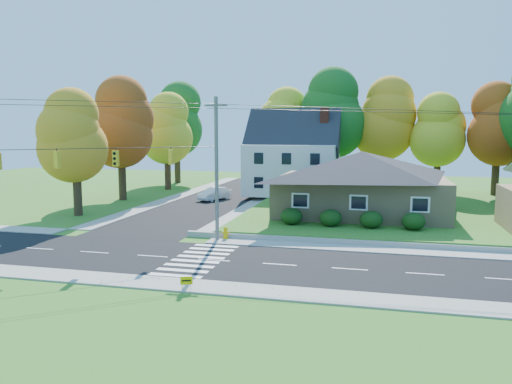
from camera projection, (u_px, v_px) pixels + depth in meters
ground at (214, 260)px, 29.78m from camera, size 120.00×120.00×0.00m
road_main at (214, 260)px, 29.78m from camera, size 90.00×8.00×0.02m
road_cross at (220, 198)px, 56.72m from camera, size 8.00×44.00×0.02m
sidewalk_north at (237, 242)px, 34.59m from camera, size 90.00×2.00×0.08m
sidewalk_south at (182, 285)px, 24.96m from camera, size 90.00×2.00×0.08m
lawn at (416, 210)px, 46.91m from camera, size 30.00×30.00×0.50m
ranch_house at (361, 182)px, 42.90m from camera, size 14.60×10.60×5.40m
colonial_house at (293, 158)px, 56.17m from camera, size 10.40×8.40×9.60m
hedge_row at (351, 219)px, 37.31m from camera, size 10.70×1.70×1.27m
traffic_infrastructure at (218, 173)px, 30.47m from camera, size 38.10×10.66×10.00m
tree_lot_0 at (285, 125)px, 61.97m from camera, size 6.72×6.72×12.51m
tree_lot_1 at (333, 114)px, 59.42m from camera, size 7.84×7.84×14.60m
tree_lot_2 at (385, 119)px, 59.05m from camera, size 7.28×7.28×13.56m
tree_lot_3 at (439, 130)px, 56.83m from camera, size 6.16×6.16×11.47m
tree_lot_4 at (498, 124)px, 54.37m from camera, size 6.72×6.72×12.51m
tree_west_0 at (75, 136)px, 44.46m from camera, size 6.16×6.16×11.47m
tree_west_1 at (120, 123)px, 54.17m from camera, size 7.28×7.28×13.56m
tree_west_2 at (167, 129)px, 63.65m from camera, size 6.72×6.72×12.51m
tree_west_3 at (177, 120)px, 71.66m from camera, size 7.84×7.84×14.60m
white_car at (214, 194)px, 54.80m from camera, size 2.98×4.50×1.40m
fire_hydrant at (226, 233)px, 35.37m from camera, size 0.53×0.41×0.93m
yard_sign at (186, 281)px, 24.03m from camera, size 0.55×0.27×0.74m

